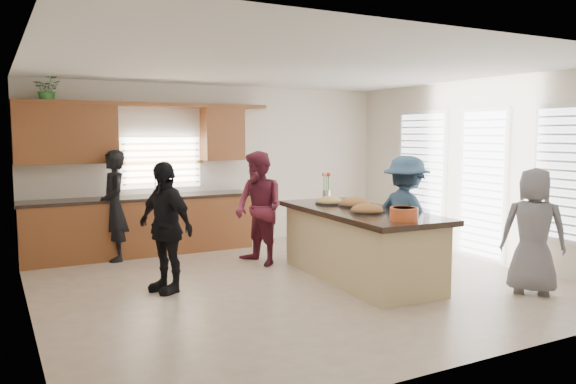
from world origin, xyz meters
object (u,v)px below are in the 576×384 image
island (359,246)px  woman_right_front (534,231)px  woman_left_back (114,206)px  woman_left_mid (259,208)px  salad_bowl (404,213)px  woman_left_front (165,227)px  woman_right_back (406,217)px

island → woman_right_front: (1.48, -1.57, 0.33)m
woman_right_front → woman_left_back: bearing=2.4°
island → woman_left_back: woman_left_back is taller
woman_left_back → woman_left_mid: woman_left_back is taller
woman_left_back → salad_bowl: bearing=33.3°
woman_left_back → woman_left_front: woman_left_back is taller
island → woman_left_mid: 1.68m
island → woman_left_front: bearing=168.4°
woman_left_mid → salad_bowl: bearing=3.3°
woman_left_front → woman_right_front: woman_left_front is taller
island → salad_bowl: salad_bowl is taller
woman_left_back → island: bearing=43.6°
woman_left_front → woman_left_mid: bearing=92.8°
woman_left_back → woman_right_front: 5.96m
island → woman_left_mid: (-0.83, 1.40, 0.40)m
salad_bowl → woman_left_back: 4.54m
salad_bowl → woman_right_back: (0.74, 0.83, -0.20)m
island → woman_right_back: bearing=-15.4°
salad_bowl → woman_right_front: 1.69m
salad_bowl → woman_left_mid: (-0.72, 2.44, -0.18)m
island → woman_right_front: size_ratio=1.77×
island → woman_left_back: size_ratio=1.61×
salad_bowl → woman_left_back: (-2.58, 3.74, -0.18)m
woman_right_front → island: bearing=1.4°
woman_left_back → woman_left_mid: (1.85, -1.30, -0.00)m
woman_left_front → island: bearing=53.4°
woman_left_front → woman_right_back: 3.21m
salad_bowl → woman_left_back: bearing=124.6°
woman_right_front → woman_left_mid: bearing=-4.0°
woman_right_back → woman_right_front: size_ratio=1.07×
woman_left_mid → woman_right_front: 3.76m
island → woman_left_front: (-2.48, 0.64, 0.36)m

